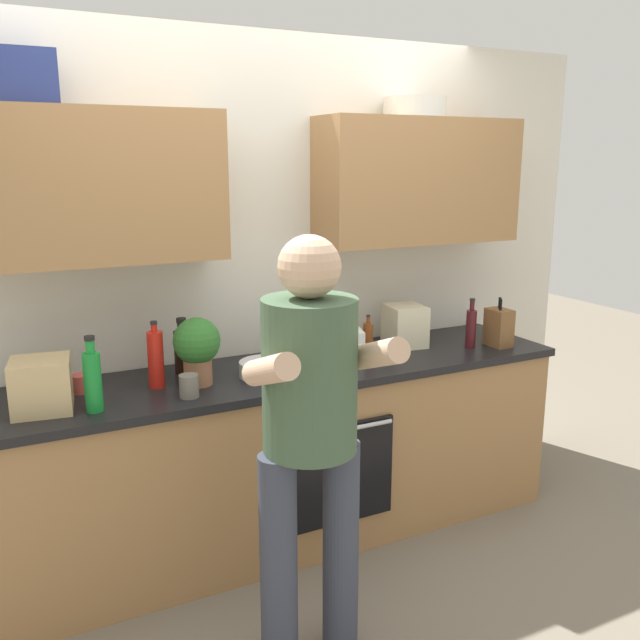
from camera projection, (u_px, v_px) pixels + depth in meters
name	position (u px, v px, depth m)	size (l,w,h in m)	color
ground_plane	(291.00, 535.00, 3.50)	(12.00, 12.00, 0.00)	#756B5B
back_wall_unit	(265.00, 240.00, 3.40)	(4.00, 0.38, 2.50)	silver
counter	(290.00, 454.00, 3.40)	(2.84, 0.67, 0.90)	#A37547
person_standing	(310.00, 422.00, 2.43)	(0.49, 0.45, 1.64)	#383D4C
bottle_hotsauce	(156.00, 359.00, 3.00)	(0.07, 0.07, 0.30)	red
bottle_wine	(471.00, 328.00, 3.63)	(0.06, 0.06, 0.27)	#471419
bottle_soy	(183.00, 350.00, 3.20)	(0.08, 0.08, 0.27)	black
bottle_vinegar	(368.00, 339.00, 3.49)	(0.05, 0.05, 0.21)	brown
bottle_soda	(93.00, 380.00, 2.71)	(0.07, 0.07, 0.31)	#198C33
cup_ceramic	(81.00, 383.00, 2.95)	(0.08, 0.08, 0.08)	#BF4C47
cup_stoneware	(189.00, 386.00, 2.89)	(0.08, 0.08, 0.10)	slate
mixing_bowl	(266.00, 369.00, 3.17)	(0.25, 0.25, 0.07)	silver
knife_block	(499.00, 327.00, 3.67)	(0.10, 0.14, 0.26)	brown
potted_herb	(197.00, 346.00, 3.02)	(0.21, 0.21, 0.31)	#9E6647
grocery_bag_rice	(405.00, 326.00, 3.68)	(0.19, 0.21, 0.22)	beige
grocery_bag_bread	(41.00, 385.00, 2.71)	(0.23, 0.22, 0.22)	tan
grocery_bag_produce	(340.00, 347.00, 3.35)	(0.21, 0.16, 0.17)	silver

